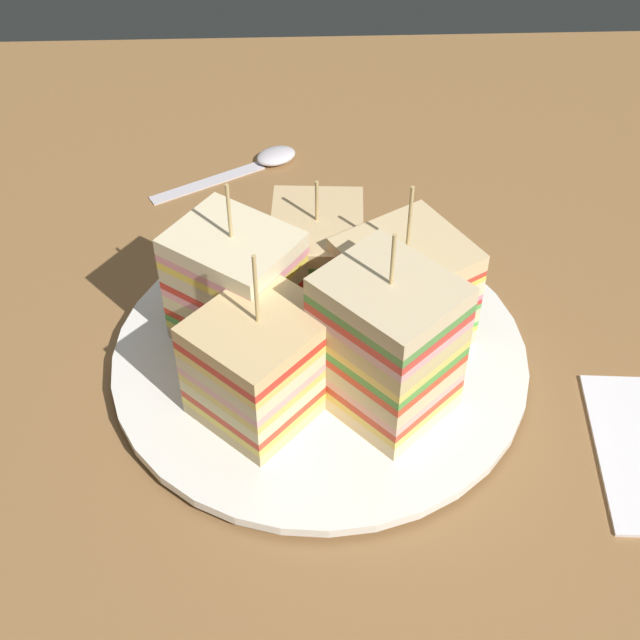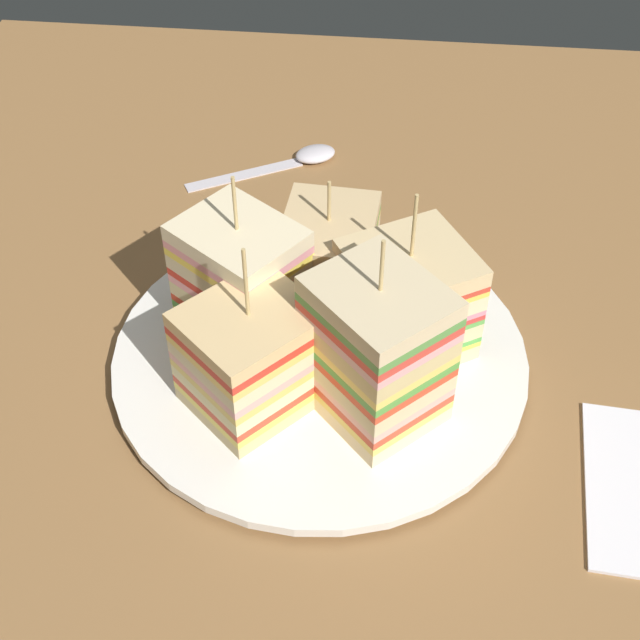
{
  "view_description": "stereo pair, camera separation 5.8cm",
  "coord_description": "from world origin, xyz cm",
  "px_view_note": "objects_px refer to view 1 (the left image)",
  "views": [
    {
      "loc": [
        41.59,
        -1.49,
        44.97
      ],
      "look_at": [
        0.0,
        0.0,
        4.27
      ],
      "focal_mm": 50.25,
      "sensor_mm": 36.0,
      "label": 1
    },
    {
      "loc": [
        41.39,
        4.32,
        44.97
      ],
      "look_at": [
        0.0,
        0.0,
        4.27
      ],
      "focal_mm": 50.25,
      "sensor_mm": 36.0,
      "label": 2
    }
  ],
  "objects_px": {
    "sandwich_wedge_1": "(262,363)",
    "plate": "(320,357)",
    "sandwich_wedge_2": "(386,345)",
    "spoon": "(259,162)",
    "sandwich_wedge_0": "(236,288)",
    "chip_pile": "(335,354)",
    "sandwich_wedge_4": "(311,259)",
    "sandwich_wedge_3": "(403,293)"
  },
  "relations": [
    {
      "from": "sandwich_wedge_1",
      "to": "plate",
      "type": "bearing_deg",
      "value": 2.3
    },
    {
      "from": "sandwich_wedge_1",
      "to": "sandwich_wedge_2",
      "type": "bearing_deg",
      "value": -46.6
    },
    {
      "from": "sandwich_wedge_1",
      "to": "spoon",
      "type": "xyz_separation_m",
      "value": [
        -0.28,
        -0.01,
        -0.05
      ]
    },
    {
      "from": "plate",
      "to": "sandwich_wedge_1",
      "type": "distance_m",
      "value": 0.07
    },
    {
      "from": "sandwich_wedge_0",
      "to": "chip_pile",
      "type": "height_order",
      "value": "sandwich_wedge_0"
    },
    {
      "from": "plate",
      "to": "sandwich_wedge_2",
      "type": "distance_m",
      "value": 0.08
    },
    {
      "from": "sandwich_wedge_0",
      "to": "sandwich_wedge_4",
      "type": "xyz_separation_m",
      "value": [
        -0.04,
        0.05,
        -0.01
      ]
    },
    {
      "from": "sandwich_wedge_4",
      "to": "chip_pile",
      "type": "bearing_deg",
      "value": 14.29
    },
    {
      "from": "chip_pile",
      "to": "spoon",
      "type": "height_order",
      "value": "chip_pile"
    },
    {
      "from": "sandwich_wedge_3",
      "to": "sandwich_wedge_4",
      "type": "xyz_separation_m",
      "value": [
        -0.04,
        -0.06,
        -0.0
      ]
    },
    {
      "from": "sandwich_wedge_4",
      "to": "plate",
      "type": "bearing_deg",
      "value": 7.68
    },
    {
      "from": "sandwich_wedge_2",
      "to": "spoon",
      "type": "xyz_separation_m",
      "value": [
        -0.28,
        -0.08,
        -0.06
      ]
    },
    {
      "from": "plate",
      "to": "chip_pile",
      "type": "bearing_deg",
      "value": 34.63
    },
    {
      "from": "sandwich_wedge_1",
      "to": "spoon",
      "type": "height_order",
      "value": "sandwich_wedge_1"
    },
    {
      "from": "plate",
      "to": "sandwich_wedge_2",
      "type": "relative_size",
      "value": 2.07
    },
    {
      "from": "sandwich_wedge_1",
      "to": "sandwich_wedge_3",
      "type": "distance_m",
      "value": 0.11
    },
    {
      "from": "sandwich_wedge_2",
      "to": "sandwich_wedge_0",
      "type": "bearing_deg",
      "value": 13.14
    },
    {
      "from": "spoon",
      "to": "sandwich_wedge_0",
      "type": "bearing_deg",
      "value": -121.07
    },
    {
      "from": "sandwich_wedge_3",
      "to": "chip_pile",
      "type": "distance_m",
      "value": 0.06
    },
    {
      "from": "sandwich_wedge_2",
      "to": "sandwich_wedge_4",
      "type": "height_order",
      "value": "sandwich_wedge_2"
    },
    {
      "from": "sandwich_wedge_3",
      "to": "chip_pile",
      "type": "bearing_deg",
      "value": 1.59
    },
    {
      "from": "sandwich_wedge_4",
      "to": "sandwich_wedge_1",
      "type": "bearing_deg",
      "value": -14.66
    },
    {
      "from": "sandwich_wedge_2",
      "to": "spoon",
      "type": "distance_m",
      "value": 0.3
    },
    {
      "from": "spoon",
      "to": "sandwich_wedge_2",
      "type": "bearing_deg",
      "value": -102.12
    },
    {
      "from": "sandwich_wedge_0",
      "to": "sandwich_wedge_3",
      "type": "distance_m",
      "value": 0.11
    },
    {
      "from": "plate",
      "to": "spoon",
      "type": "relative_size",
      "value": 2.17
    },
    {
      "from": "sandwich_wedge_2",
      "to": "chip_pile",
      "type": "height_order",
      "value": "sandwich_wedge_2"
    },
    {
      "from": "sandwich_wedge_4",
      "to": "chip_pile",
      "type": "distance_m",
      "value": 0.08
    },
    {
      "from": "sandwich_wedge_1",
      "to": "sandwich_wedge_2",
      "type": "height_order",
      "value": "sandwich_wedge_2"
    },
    {
      "from": "sandwich_wedge_0",
      "to": "chip_pile",
      "type": "xyz_separation_m",
      "value": [
        0.03,
        0.06,
        -0.03
      ]
    },
    {
      "from": "chip_pile",
      "to": "sandwich_wedge_4",
      "type": "bearing_deg",
      "value": -169.3
    },
    {
      "from": "sandwich_wedge_4",
      "to": "chip_pile",
      "type": "xyz_separation_m",
      "value": [
        0.07,
        0.01,
        -0.02
      ]
    },
    {
      "from": "sandwich_wedge_4",
      "to": "sandwich_wedge_3",
      "type": "bearing_deg",
      "value": 58.6
    },
    {
      "from": "sandwich_wedge_4",
      "to": "spoon",
      "type": "bearing_deg",
      "value": -163.78
    },
    {
      "from": "sandwich_wedge_4",
      "to": "spoon",
      "type": "xyz_separation_m",
      "value": [
        -0.18,
        -0.04,
        -0.04
      ]
    },
    {
      "from": "chip_pile",
      "to": "plate",
      "type": "bearing_deg",
      "value": -145.37
    },
    {
      "from": "sandwich_wedge_1",
      "to": "sandwich_wedge_2",
      "type": "xyz_separation_m",
      "value": [
        -0.0,
        0.08,
        0.01
      ]
    },
    {
      "from": "sandwich_wedge_3",
      "to": "sandwich_wedge_2",
      "type": "bearing_deg",
      "value": 43.15
    },
    {
      "from": "sandwich_wedge_3",
      "to": "spoon",
      "type": "distance_m",
      "value": 0.25
    },
    {
      "from": "sandwich_wedge_0",
      "to": "sandwich_wedge_2",
      "type": "relative_size",
      "value": 0.93
    },
    {
      "from": "sandwich_wedge_2",
      "to": "sandwich_wedge_3",
      "type": "xyz_separation_m",
      "value": [
        -0.06,
        0.02,
        -0.01
      ]
    },
    {
      "from": "sandwich_wedge_2",
      "to": "sandwich_wedge_3",
      "type": "distance_m",
      "value": 0.06
    }
  ]
}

